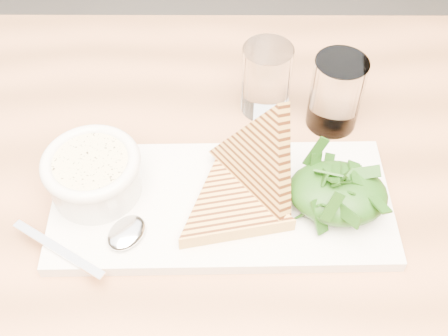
# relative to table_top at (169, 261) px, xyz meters

# --- Properties ---
(table_top) EXTENTS (1.43, 1.05, 0.04)m
(table_top) POSITION_rel_table_top_xyz_m (0.00, 0.00, 0.00)
(table_top) COLOR #AF7045
(table_top) RESTS_ON ground
(platter) EXTENTS (0.41, 0.23, 0.02)m
(platter) POSITION_rel_table_top_xyz_m (0.05, 0.07, 0.03)
(platter) COLOR silver
(platter) RESTS_ON table_top
(soup_bowl) EXTENTS (0.10, 0.10, 0.04)m
(soup_bowl) POSITION_rel_table_top_xyz_m (-0.10, 0.06, 0.06)
(soup_bowl) COLOR silver
(soup_bowl) RESTS_ON platter
(soup) EXTENTS (0.09, 0.09, 0.01)m
(soup) POSITION_rel_table_top_xyz_m (-0.10, 0.06, 0.08)
(soup) COLOR beige
(soup) RESTS_ON soup_bowl
(bowl_rim) EXTENTS (0.11, 0.11, 0.01)m
(bowl_rim) POSITION_rel_table_top_xyz_m (-0.10, 0.06, 0.08)
(bowl_rim) COLOR silver
(bowl_rim) RESTS_ON soup_bowl
(sandwich_flat) EXTENTS (0.19, 0.19, 0.02)m
(sandwich_flat) POSITION_rel_table_top_xyz_m (0.06, 0.05, 0.05)
(sandwich_flat) COLOR #BF8E41
(sandwich_flat) RESTS_ON platter
(sandwich_lean) EXTENTS (0.20, 0.20, 0.17)m
(sandwich_lean) POSITION_rel_table_top_xyz_m (0.09, 0.09, 0.09)
(sandwich_lean) COLOR #BF8E41
(sandwich_lean) RESTS_ON sandwich_flat
(salad_base) EXTENTS (0.11, 0.09, 0.04)m
(salad_base) POSITION_rel_table_top_xyz_m (0.18, 0.08, 0.06)
(salad_base) COLOR black
(salad_base) RESTS_ON platter
(arugula_pile) EXTENTS (0.11, 0.10, 0.05)m
(arugula_pile) POSITION_rel_table_top_xyz_m (0.18, 0.08, 0.06)
(arugula_pile) COLOR #205014
(arugula_pile) RESTS_ON platter
(spoon_bowl) EXTENTS (0.05, 0.06, 0.01)m
(spoon_bowl) POSITION_rel_table_top_xyz_m (-0.05, 0.00, 0.04)
(spoon_bowl) COLOR silver
(spoon_bowl) RESTS_ON platter
(spoon_handle) EXTENTS (0.12, 0.06, 0.00)m
(spoon_handle) POSITION_rel_table_top_xyz_m (-0.11, -0.02, 0.04)
(spoon_handle) COLOR silver
(spoon_handle) RESTS_ON platter
(glass_near) EXTENTS (0.06, 0.06, 0.10)m
(glass_near) POSITION_rel_table_top_xyz_m (0.09, 0.24, 0.07)
(glass_near) COLOR white
(glass_near) RESTS_ON table_top
(glass_far) EXTENTS (0.07, 0.07, 0.10)m
(glass_far) POSITION_rel_table_top_xyz_m (0.18, 0.23, 0.07)
(glass_far) COLOR white
(glass_far) RESTS_ON table_top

